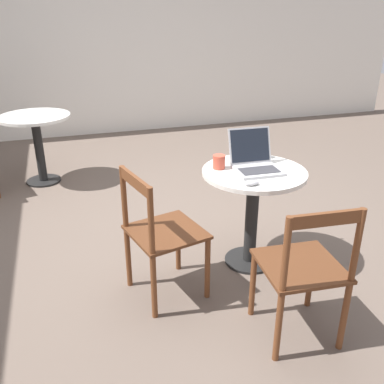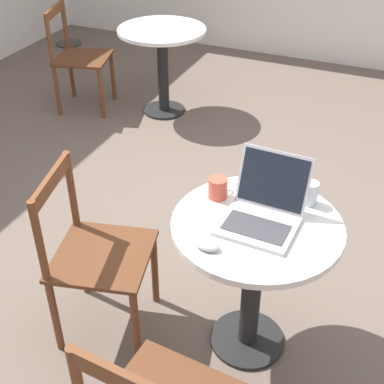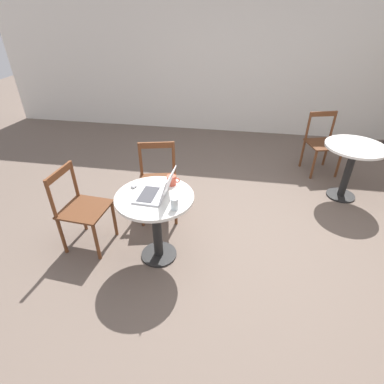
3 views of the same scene
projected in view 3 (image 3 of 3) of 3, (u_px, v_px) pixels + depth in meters
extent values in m
plane|color=#66564C|center=(227.00, 234.00, 3.39)|extent=(16.00, 16.00, 0.00)
cube|color=white|center=(244.00, 59.00, 5.34)|extent=(9.40, 0.06, 2.70)
cylinder|color=black|center=(159.00, 254.00, 3.11)|extent=(0.36, 0.36, 0.02)
cylinder|color=black|center=(157.00, 228.00, 2.92)|extent=(0.09, 0.09, 0.69)
cylinder|color=silver|center=(154.00, 197.00, 2.72)|extent=(0.72, 0.72, 0.03)
cylinder|color=black|center=(340.00, 195.00, 4.05)|extent=(0.36, 0.36, 0.02)
cylinder|color=black|center=(348.00, 172.00, 3.85)|extent=(0.09, 0.09, 0.69)
cylinder|color=silver|center=(356.00, 147.00, 3.66)|extent=(0.72, 0.72, 0.03)
cylinder|color=brown|center=(176.00, 208.00, 3.43)|extent=(0.04, 0.04, 0.44)
cylinder|color=brown|center=(142.00, 210.00, 3.40)|extent=(0.04, 0.04, 0.44)
cylinder|color=brown|center=(175.00, 190.00, 3.75)|extent=(0.04, 0.04, 0.44)
cylinder|color=brown|center=(144.00, 192.00, 3.73)|extent=(0.04, 0.04, 0.44)
cube|color=#562F1A|center=(158.00, 183.00, 3.45)|extent=(0.53, 0.53, 0.02)
cylinder|color=brown|center=(174.00, 158.00, 3.51)|extent=(0.04, 0.04, 0.41)
cylinder|color=brown|center=(140.00, 159.00, 3.48)|extent=(0.04, 0.04, 0.41)
cube|color=brown|center=(156.00, 145.00, 3.40)|extent=(0.41, 0.12, 0.07)
cylinder|color=brown|center=(114.00, 219.00, 3.27)|extent=(0.04, 0.04, 0.44)
cylinder|color=brown|center=(97.00, 242.00, 2.95)|extent=(0.04, 0.04, 0.44)
cylinder|color=brown|center=(83.00, 214.00, 3.34)|extent=(0.04, 0.04, 0.44)
cylinder|color=brown|center=(62.00, 236.00, 3.03)|extent=(0.04, 0.04, 0.44)
cube|color=#562F1A|center=(85.00, 209.00, 3.02)|extent=(0.47, 0.47, 0.02)
cylinder|color=brown|center=(74.00, 179.00, 3.10)|extent=(0.04, 0.04, 0.41)
cylinder|color=brown|center=(51.00, 199.00, 2.79)|extent=(0.04, 0.04, 0.41)
cube|color=brown|center=(59.00, 173.00, 2.85)|extent=(0.06, 0.42, 0.07)
cylinder|color=brown|center=(339.00, 164.00, 4.37)|extent=(0.04, 0.04, 0.44)
cylinder|color=brown|center=(313.00, 165.00, 4.33)|extent=(0.04, 0.04, 0.44)
cylinder|color=brown|center=(326.00, 152.00, 4.69)|extent=(0.04, 0.04, 0.44)
cylinder|color=brown|center=(302.00, 153.00, 4.65)|extent=(0.04, 0.04, 0.44)
cube|color=#562F1A|center=(324.00, 144.00, 4.38)|extent=(0.54, 0.54, 0.02)
cylinder|color=brown|center=(333.00, 125.00, 4.45)|extent=(0.04, 0.04, 0.41)
cylinder|color=brown|center=(308.00, 126.00, 4.41)|extent=(0.04, 0.04, 0.41)
cube|color=brown|center=(324.00, 114.00, 4.34)|extent=(0.41, 0.14, 0.07)
cylinder|color=#333333|center=(382.00, 147.00, 5.36)|extent=(0.29, 0.29, 0.02)
cube|color=#B7B7BC|center=(150.00, 195.00, 2.71)|extent=(0.27, 0.32, 0.02)
cube|color=#38383D|center=(148.00, 194.00, 2.70)|extent=(0.15, 0.27, 0.00)
cube|color=#B7B7BC|center=(168.00, 185.00, 2.61)|extent=(0.10, 0.31, 0.24)
cube|color=black|center=(167.00, 185.00, 2.61)|extent=(0.09, 0.29, 0.22)
ellipsoid|color=#B7B7BC|center=(134.00, 185.00, 2.85)|extent=(0.06, 0.10, 0.03)
cylinder|color=#C64C38|center=(171.00, 180.00, 2.86)|extent=(0.09, 0.09, 0.10)
torus|color=#C64C38|center=(177.00, 180.00, 2.85)|extent=(0.05, 0.01, 0.05)
cylinder|color=silver|center=(175.00, 204.00, 2.52)|extent=(0.07, 0.07, 0.11)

